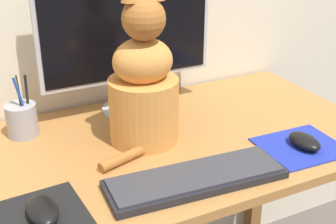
% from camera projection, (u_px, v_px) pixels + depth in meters
% --- Properties ---
extents(desk, '(1.25, 0.64, 0.75)m').
position_uv_depth(desk, '(153.00, 180.00, 1.28)').
color(desk, '#A87038').
rests_on(desk, ground_plane).
extents(monitor, '(0.52, 0.17, 0.43)m').
position_uv_depth(monitor, '(127.00, 33.00, 1.33)').
color(monitor, '#B2B2B7').
rests_on(monitor, desk).
extents(keyboard, '(0.42, 0.16, 0.02)m').
position_uv_depth(keyboard, '(196.00, 178.00, 1.07)').
color(keyboard, black).
rests_on(keyboard, desk).
extents(mousepad_left, '(0.22, 0.20, 0.00)m').
position_uv_depth(mousepad_left, '(34.00, 219.00, 0.95)').
color(mousepad_left, black).
rests_on(mousepad_left, desk).
extents(mousepad_right, '(0.21, 0.19, 0.00)m').
position_uv_depth(mousepad_right, '(301.00, 146.00, 1.22)').
color(mousepad_right, '#1E2D9E').
rests_on(mousepad_right, desk).
extents(computer_mouse_left, '(0.06, 0.11, 0.03)m').
position_uv_depth(computer_mouse_left, '(42.00, 210.00, 0.94)').
color(computer_mouse_left, black).
rests_on(computer_mouse_left, mousepad_left).
extents(computer_mouse_right, '(0.06, 0.10, 0.03)m').
position_uv_depth(computer_mouse_right, '(304.00, 141.00, 1.21)').
color(computer_mouse_right, black).
rests_on(computer_mouse_right, mousepad_right).
extents(cat, '(0.26, 0.22, 0.42)m').
position_uv_depth(cat, '(143.00, 86.00, 1.19)').
color(cat, '#D6893D').
rests_on(cat, desk).
extents(pen_cup, '(0.08, 0.08, 0.18)m').
position_uv_depth(pen_cup, '(22.00, 119.00, 1.26)').
color(pen_cup, '#99999E').
rests_on(pen_cup, desk).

